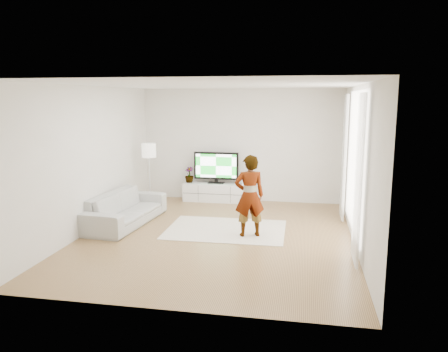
% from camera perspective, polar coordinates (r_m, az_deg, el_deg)
% --- Properties ---
extents(floor, '(6.00, 6.00, 0.00)m').
position_cam_1_polar(floor, '(8.34, -0.91, -7.80)').
color(floor, '#A6834B').
rests_on(floor, ground).
extents(ceiling, '(6.00, 6.00, 0.00)m').
position_cam_1_polar(ceiling, '(7.94, -0.97, 11.81)').
color(ceiling, white).
rests_on(ceiling, wall_back).
extents(wall_left, '(0.02, 6.00, 2.80)m').
position_cam_1_polar(wall_left, '(8.86, -17.00, 2.12)').
color(wall_left, white).
rests_on(wall_left, floor).
extents(wall_right, '(0.02, 6.00, 2.80)m').
position_cam_1_polar(wall_right, '(7.92, 17.10, 1.20)').
color(wall_right, white).
rests_on(wall_right, floor).
extents(wall_back, '(5.00, 0.02, 2.80)m').
position_cam_1_polar(wall_back, '(10.95, 2.19, 4.01)').
color(wall_back, white).
rests_on(wall_back, floor).
extents(wall_front, '(5.00, 0.02, 2.80)m').
position_cam_1_polar(wall_front, '(5.16, -7.59, -3.01)').
color(wall_front, white).
rests_on(wall_front, floor).
extents(window, '(0.01, 2.60, 2.50)m').
position_cam_1_polar(window, '(8.20, 16.75, 1.87)').
color(window, white).
rests_on(window, wall_right).
extents(curtain_near, '(0.04, 0.70, 2.60)m').
position_cam_1_polar(curtain_near, '(6.93, 17.16, -0.43)').
color(curtain_near, white).
rests_on(curtain_near, floor).
extents(curtain_far, '(0.04, 0.70, 2.60)m').
position_cam_1_polar(curtain_far, '(9.49, 15.42, 2.40)').
color(curtain_far, white).
rests_on(curtain_far, floor).
extents(media_console, '(1.63, 0.46, 0.46)m').
position_cam_1_polar(media_console, '(11.01, -1.05, -2.13)').
color(media_console, white).
rests_on(media_console, floor).
extents(television, '(1.13, 0.22, 0.78)m').
position_cam_1_polar(television, '(10.92, -1.03, 1.26)').
color(television, black).
rests_on(television, media_console).
extents(game_console, '(0.07, 0.18, 0.24)m').
position_cam_1_polar(game_console, '(10.82, 2.64, -0.46)').
color(game_console, white).
rests_on(game_console, media_console).
extents(potted_plant, '(0.27, 0.27, 0.40)m').
position_cam_1_polar(potted_plant, '(11.09, -4.56, 0.17)').
color(potted_plant, '#3F7238').
rests_on(potted_plant, media_console).
extents(rug, '(2.33, 1.69, 0.01)m').
position_cam_1_polar(rug, '(8.69, 0.24, -7.00)').
color(rug, silver).
rests_on(rug, floor).
extents(player, '(0.65, 0.53, 1.54)m').
position_cam_1_polar(player, '(8.12, 3.34, -2.59)').
color(player, '#334772').
rests_on(player, rug).
extents(sofa, '(1.06, 2.30, 0.65)m').
position_cam_1_polar(sofa, '(9.25, -12.72, -4.14)').
color(sofa, beige).
rests_on(sofa, floor).
extents(floor_lamp, '(0.34, 0.34, 1.51)m').
position_cam_1_polar(floor_lamp, '(10.51, -9.78, 2.96)').
color(floor_lamp, silver).
rests_on(floor_lamp, floor).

